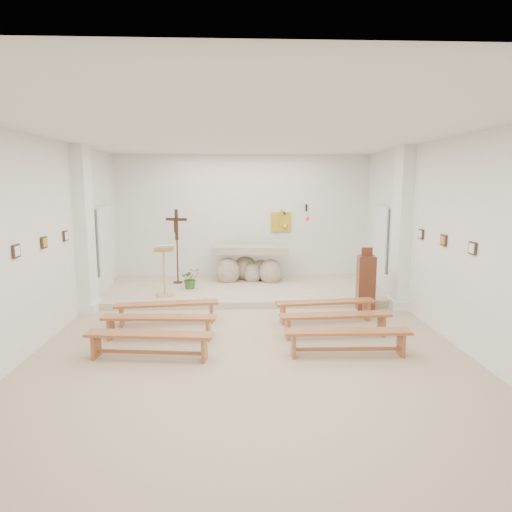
{
  "coord_description": "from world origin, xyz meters",
  "views": [
    {
      "loc": [
        -0.2,
        -7.65,
        2.72
      ],
      "look_at": [
        0.21,
        1.6,
        1.24
      ],
      "focal_mm": 32.0,
      "sensor_mm": 36.0,
      "label": 1
    }
  ],
  "objects_px": {
    "lectern": "(164,271)",
    "bench_left_front": "(167,308)",
    "altar": "(250,266)",
    "bench_right_front": "(325,306)",
    "bench_left_third": "(149,340)",
    "bench_left_second": "(159,322)",
    "bench_right_third": "(348,337)",
    "crucifix_stand": "(177,241)",
    "donation_pedestal": "(366,282)",
    "bench_right_second": "(335,320)"
  },
  "relations": [
    {
      "from": "bench_left_third",
      "to": "altar",
      "type": "bearing_deg",
      "value": 77.86
    },
    {
      "from": "bench_left_second",
      "to": "bench_right_third",
      "type": "bearing_deg",
      "value": -12.5
    },
    {
      "from": "bench_right_second",
      "to": "crucifix_stand",
      "type": "bearing_deg",
      "value": 126.29
    },
    {
      "from": "altar",
      "to": "lectern",
      "type": "distance_m",
      "value": 2.56
    },
    {
      "from": "bench_right_front",
      "to": "bench_right_third",
      "type": "bearing_deg",
      "value": -96.37
    },
    {
      "from": "bench_right_second",
      "to": "bench_left_third",
      "type": "relative_size",
      "value": 1.0
    },
    {
      "from": "bench_right_front",
      "to": "bench_left_third",
      "type": "relative_size",
      "value": 1.0
    },
    {
      "from": "crucifix_stand",
      "to": "bench_left_front",
      "type": "height_order",
      "value": "crucifix_stand"
    },
    {
      "from": "altar",
      "to": "bench_right_third",
      "type": "height_order",
      "value": "altar"
    },
    {
      "from": "bench_left_third",
      "to": "bench_left_front",
      "type": "bearing_deg",
      "value": 96.57
    },
    {
      "from": "altar",
      "to": "donation_pedestal",
      "type": "height_order",
      "value": "donation_pedestal"
    },
    {
      "from": "bench_left_third",
      "to": "bench_right_third",
      "type": "bearing_deg",
      "value": 6.57
    },
    {
      "from": "crucifix_stand",
      "to": "bench_right_third",
      "type": "xyz_separation_m",
      "value": [
        3.28,
        -4.84,
        -0.94
      ]
    },
    {
      "from": "altar",
      "to": "bench_left_third",
      "type": "bearing_deg",
      "value": -102.81
    },
    {
      "from": "bench_left_front",
      "to": "bench_left_third",
      "type": "xyz_separation_m",
      "value": [
        0.0,
        -1.82,
        0.0
      ]
    },
    {
      "from": "bench_left_second",
      "to": "bench_right_third",
      "type": "relative_size",
      "value": 1.01
    },
    {
      "from": "bench_left_front",
      "to": "lectern",
      "type": "bearing_deg",
      "value": 93.13
    },
    {
      "from": "bench_left_front",
      "to": "bench_right_front",
      "type": "xyz_separation_m",
      "value": [
        3.11,
        0.0,
        0.0
      ]
    },
    {
      "from": "crucifix_stand",
      "to": "bench_left_second",
      "type": "xyz_separation_m",
      "value": [
        0.17,
        -3.93,
        -0.94
      ]
    },
    {
      "from": "bench_left_third",
      "to": "bench_right_third",
      "type": "height_order",
      "value": "same"
    },
    {
      "from": "lectern",
      "to": "bench_left_second",
      "type": "distance_m",
      "value": 2.61
    },
    {
      "from": "altar",
      "to": "lectern",
      "type": "xyz_separation_m",
      "value": [
        -2.0,
        -1.59,
        0.2
      ]
    },
    {
      "from": "donation_pedestal",
      "to": "bench_left_third",
      "type": "relative_size",
      "value": 0.67
    },
    {
      "from": "bench_right_third",
      "to": "bench_left_third",
      "type": "bearing_deg",
      "value": -178.93
    },
    {
      "from": "altar",
      "to": "lectern",
      "type": "height_order",
      "value": "lectern"
    },
    {
      "from": "bench_right_front",
      "to": "bench_left_second",
      "type": "distance_m",
      "value": 3.24
    },
    {
      "from": "crucifix_stand",
      "to": "bench_left_third",
      "type": "relative_size",
      "value": 0.95
    },
    {
      "from": "bench_right_front",
      "to": "bench_right_second",
      "type": "bearing_deg",
      "value": -96.37
    },
    {
      "from": "altar",
      "to": "bench_right_front",
      "type": "bearing_deg",
      "value": -60.71
    },
    {
      "from": "bench_right_third",
      "to": "crucifix_stand",
      "type": "bearing_deg",
      "value": 125.16
    },
    {
      "from": "bench_right_front",
      "to": "bench_left_third",
      "type": "distance_m",
      "value": 3.61
    },
    {
      "from": "altar",
      "to": "bench_left_front",
      "type": "bearing_deg",
      "value": -112.01
    },
    {
      "from": "bench_right_second",
      "to": "altar",
      "type": "bearing_deg",
      "value": 105.11
    },
    {
      "from": "altar",
      "to": "bench_left_front",
      "type": "distance_m",
      "value": 3.67
    },
    {
      "from": "altar",
      "to": "crucifix_stand",
      "type": "height_order",
      "value": "crucifix_stand"
    },
    {
      "from": "donation_pedestal",
      "to": "bench_left_third",
      "type": "distance_m",
      "value": 4.97
    },
    {
      "from": "lectern",
      "to": "bench_right_front",
      "type": "relative_size",
      "value": 0.6
    },
    {
      "from": "bench_right_front",
      "to": "bench_right_second",
      "type": "height_order",
      "value": "same"
    },
    {
      "from": "bench_left_second",
      "to": "altar",
      "type": "bearing_deg",
      "value": 71.38
    },
    {
      "from": "crucifix_stand",
      "to": "donation_pedestal",
      "type": "height_order",
      "value": "crucifix_stand"
    },
    {
      "from": "lectern",
      "to": "bench_right_front",
      "type": "distance_m",
      "value": 3.81
    },
    {
      "from": "bench_left_third",
      "to": "donation_pedestal",
      "type": "bearing_deg",
      "value": 39.52
    },
    {
      "from": "bench_right_front",
      "to": "bench_right_second",
      "type": "relative_size",
      "value": 1.0
    },
    {
      "from": "donation_pedestal",
      "to": "crucifix_stand",
      "type": "bearing_deg",
      "value": 158.13
    },
    {
      "from": "crucifix_stand",
      "to": "donation_pedestal",
      "type": "xyz_separation_m",
      "value": [
        4.33,
        -2.14,
        -0.66
      ]
    },
    {
      "from": "lectern",
      "to": "bench_left_front",
      "type": "bearing_deg",
      "value": -97.03
    },
    {
      "from": "altar",
      "to": "bench_right_front",
      "type": "xyz_separation_m",
      "value": [
        1.4,
        -3.23,
        -0.23
      ]
    },
    {
      "from": "lectern",
      "to": "donation_pedestal",
      "type": "xyz_separation_m",
      "value": [
        4.45,
        -0.77,
        -0.14
      ]
    },
    {
      "from": "bench_left_third",
      "to": "bench_right_third",
      "type": "relative_size",
      "value": 1.01
    },
    {
      "from": "altar",
      "to": "crucifix_stand",
      "type": "relative_size",
      "value": 1.08
    }
  ]
}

